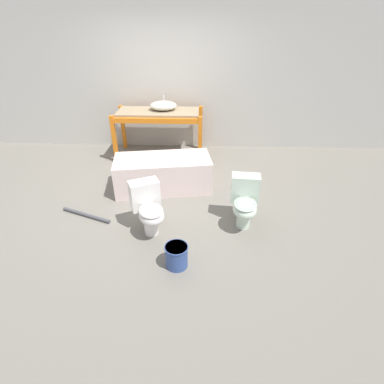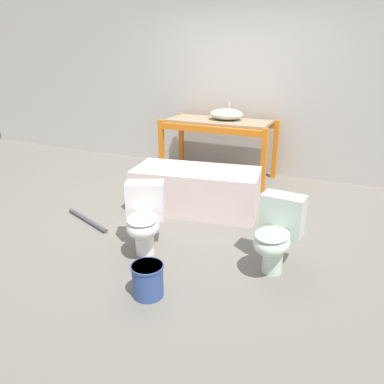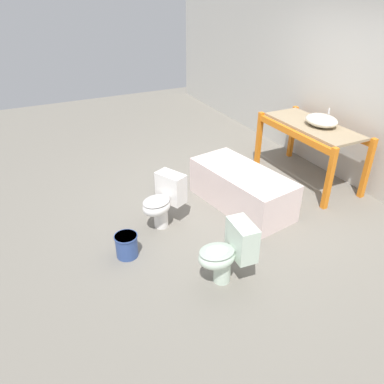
% 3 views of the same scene
% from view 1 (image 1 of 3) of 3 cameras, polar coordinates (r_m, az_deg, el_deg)
% --- Properties ---
extents(ground_plane, '(12.00, 12.00, 0.00)m').
position_cam_1_polar(ground_plane, '(4.84, -6.51, 0.72)').
color(ground_plane, slate).
extents(warehouse_wall_rear, '(10.80, 0.08, 3.20)m').
position_cam_1_polar(warehouse_wall_rear, '(6.10, -4.91, 23.08)').
color(warehouse_wall_rear, beige).
rests_on(warehouse_wall_rear, ground_plane).
extents(shelving_rack, '(1.64, 0.75, 0.88)m').
position_cam_1_polar(shelving_rack, '(5.78, -6.39, 13.77)').
color(shelving_rack, orange).
rests_on(shelving_rack, ground_plane).
extents(sink_basin, '(0.49, 0.40, 0.24)m').
position_cam_1_polar(sink_basin, '(5.76, -5.49, 16.07)').
color(sink_basin, silver).
rests_on(sink_basin, shelving_rack).
extents(bathtub_main, '(1.55, 0.88, 0.52)m').
position_cam_1_polar(bathtub_main, '(4.70, -5.54, 3.96)').
color(bathtub_main, silver).
rests_on(bathtub_main, ground_plane).
extents(toilet_near, '(0.38, 0.58, 0.65)m').
position_cam_1_polar(toilet_near, '(3.88, 10.02, -1.61)').
color(toilet_near, silver).
rests_on(toilet_near, ground_plane).
extents(toilet_far, '(0.54, 0.64, 0.65)m').
position_cam_1_polar(toilet_far, '(3.73, -8.32, -2.83)').
color(toilet_far, white).
rests_on(toilet_far, ground_plane).
extents(bucket_white, '(0.26, 0.26, 0.27)m').
position_cam_1_polar(bucket_white, '(3.34, -2.95, -11.99)').
color(bucket_white, '#334C8C').
rests_on(bucket_white, ground_plane).
extents(loose_pipe, '(0.75, 0.34, 0.05)m').
position_cam_1_polar(loose_pipe, '(4.39, -19.51, -4.14)').
color(loose_pipe, '#4C4C51').
rests_on(loose_pipe, ground_plane).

